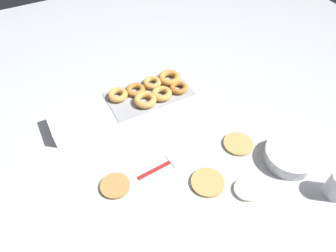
# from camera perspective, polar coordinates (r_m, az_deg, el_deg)

# --- Properties ---
(ground_plane) EXTENTS (3.00, 3.00, 0.00)m
(ground_plane) POSITION_cam_1_polar(r_m,az_deg,el_deg) (1.10, 1.31, -5.96)
(ground_plane) COLOR #B2B5BA
(pancake_0) EXTENTS (0.08, 0.08, 0.01)m
(pancake_0) POSITION_cam_1_polar(r_m,az_deg,el_deg) (1.05, 14.71, -11.70)
(pancake_0) COLOR beige
(pancake_0) RESTS_ON ground_plane
(pancake_1) EXTENTS (0.11, 0.11, 0.01)m
(pancake_1) POSITION_cam_1_polar(r_m,az_deg,el_deg) (1.04, 7.55, -10.59)
(pancake_1) COLOR tan
(pancake_1) RESTS_ON ground_plane
(pancake_2) EXTENTS (0.10, 0.10, 0.01)m
(pancake_2) POSITION_cam_1_polar(r_m,az_deg,el_deg) (1.04, -10.04, -11.14)
(pancake_2) COLOR #B27F42
(pancake_2) RESTS_ON ground_plane
(pancake_3) EXTENTS (0.11, 0.11, 0.01)m
(pancake_3) POSITION_cam_1_polar(r_m,az_deg,el_deg) (1.16, 13.23, -3.33)
(pancake_3) COLOR tan
(pancake_3) RESTS_ON ground_plane
(donut_tray) EXTENTS (0.37, 0.20, 0.04)m
(donut_tray) POSITION_cam_1_polar(r_m,az_deg,el_deg) (1.33, -3.12, 6.85)
(donut_tray) COLOR #93969B
(donut_tray) RESTS_ON ground_plane
(batter_bowl) EXTENTS (0.18, 0.18, 0.05)m
(batter_bowl) POSITION_cam_1_polar(r_m,az_deg,el_deg) (1.16, 22.16, -5.35)
(batter_bowl) COLOR white
(batter_bowl) RESTS_ON ground_plane
(container_stack) EXTENTS (0.16, 0.14, 0.06)m
(container_stack) POSITION_cam_1_polar(r_m,az_deg,el_deg) (1.22, -18.00, 0.59)
(container_stack) COLOR white
(container_stack) RESTS_ON ground_plane
(spatula) EXTENTS (0.24, 0.07, 0.01)m
(spatula) POSITION_cam_1_polar(r_m,az_deg,el_deg) (1.09, 1.61, -6.21)
(spatula) COLOR maroon
(spatula) RESTS_ON ground_plane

